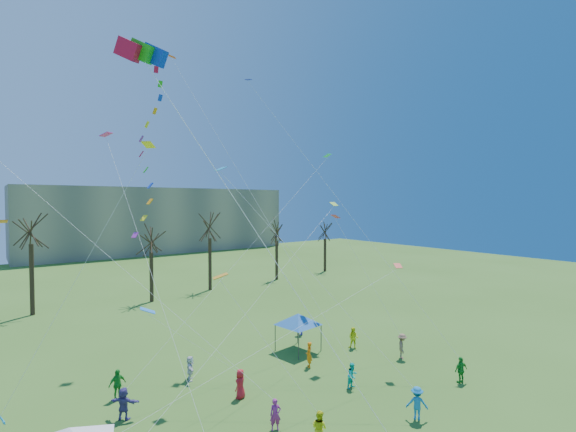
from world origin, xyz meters
TOP-DOWN VIEW (x-y plane):
  - distant_building at (22.00, 82.00)m, footprint 60.00×14.00m
  - bare_tree_row at (2.09, 36.17)m, footprint 68.88×8.28m
  - big_box_kite at (-5.43, 5.92)m, footprint 4.76×5.81m
  - canopy_tent_blue at (7.87, 12.00)m, footprint 3.92×3.92m
  - festival_crowd at (0.06, 7.09)m, footprint 26.69×15.81m
  - small_kites_aloft at (0.84, 11.01)m, footprint 27.79×20.01m

SIDE VIEW (x-z plane):
  - festival_crowd at x=0.06m, z-range -0.07..1.79m
  - canopy_tent_blue at x=7.87m, z-range 1.03..3.99m
  - bare_tree_row at x=2.09m, z-range 1.36..12.95m
  - distant_building at x=22.00m, z-range 0.00..15.00m
  - small_kites_aloft at x=0.84m, z-range -4.99..29.89m
  - big_box_kite at x=-5.43m, z-range 3.91..24.18m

